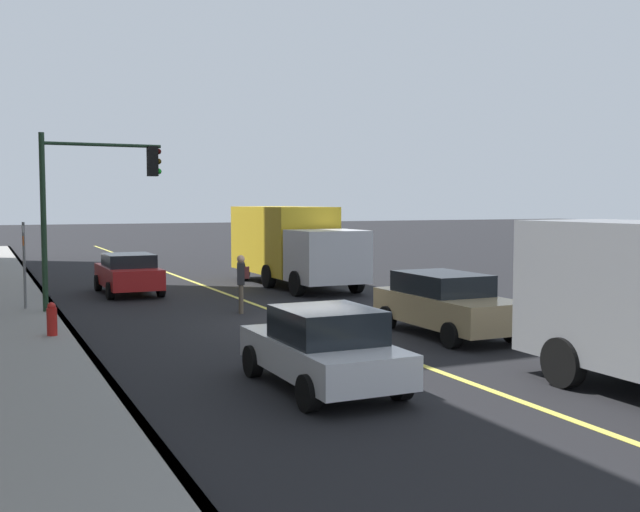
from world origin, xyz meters
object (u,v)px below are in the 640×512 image
car_red (128,273)px  street_sign_post (24,260)px  fire_hydrant (52,322)px  car_tan (446,303)px  car_white (323,348)px  pedestrian_with_backpack (242,279)px  traffic_light_mast (92,191)px  truck_yellow (291,244)px

car_red → street_sign_post: bearing=133.8°
fire_hydrant → car_tan: bearing=-109.2°
car_white → street_sign_post: (11.86, 4.25, 0.87)m
car_red → car_tan: bearing=-154.5°
pedestrian_with_backpack → street_sign_post: street_sign_post is taller
traffic_light_mast → car_white: bearing=-167.7°
car_red → traffic_light_mast: traffic_light_mast is taller
car_red → traffic_light_mast: size_ratio=0.80×
car_red → fire_hydrant: bearing=158.8°
street_sign_post → fire_hydrant: 5.27m
car_red → pedestrian_with_backpack: bearing=-160.3°
fire_hydrant → pedestrian_with_backpack: bearing=-65.6°
pedestrian_with_backpack → street_sign_post: (2.62, 5.87, 0.59)m
street_sign_post → fire_hydrant: (-5.14, -0.31, -1.14)m
car_tan → fire_hydrant: car_tan is taller
car_white → car_red: same height
pedestrian_with_backpack → traffic_light_mast: bearing=66.5°
car_white → street_sign_post: street_sign_post is taller
car_white → truck_yellow: size_ratio=0.47×
pedestrian_with_backpack → fire_hydrant: size_ratio=1.84×
car_white → pedestrian_with_backpack: (9.24, -1.62, 0.28)m
car_tan → truck_yellow: (12.01, -0.82, 0.86)m
car_red → traffic_light_mast: 5.54m
fire_hydrant → street_sign_post: bearing=3.4°
car_tan → street_sign_post: bearing=48.3°
car_tan → pedestrian_with_backpack: size_ratio=2.52×
truck_yellow → car_red: bearing=92.1°
car_red → pedestrian_with_backpack: 6.53m
truck_yellow → fire_hydrant: (-8.89, 9.79, -1.20)m
fire_hydrant → car_white: bearing=-149.6°
car_white → truck_yellow: truck_yellow is taller
traffic_light_mast → car_tan: bearing=-134.9°
fire_hydrant → car_red: bearing=-21.2°
car_white → traffic_light_mast: 11.61m
car_white → car_tan: 6.18m
car_tan → street_sign_post: 12.45m
car_red → street_sign_post: street_sign_post is taller
truck_yellow → traffic_light_mast: (-4.62, 8.24, 1.95)m
traffic_light_mast → street_sign_post: (0.87, 1.85, -2.01)m
car_white → pedestrian_with_backpack: size_ratio=2.29×
truck_yellow → car_white: bearing=159.5°
car_tan → truck_yellow: size_ratio=0.51×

